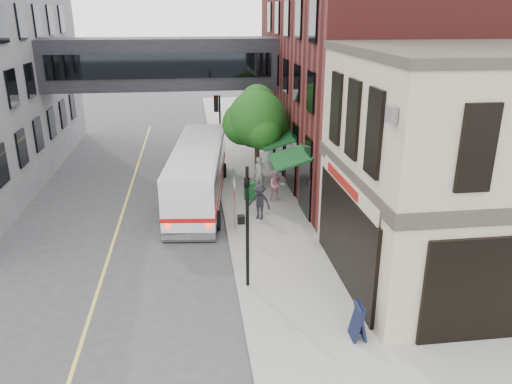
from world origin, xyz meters
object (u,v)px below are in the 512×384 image
object	(u,v)px
pedestrian_a	(260,173)
newspaper_box	(250,191)
pedestrian_b	(277,186)
sandwich_board	(358,321)
pedestrian_c	(259,202)
bus	(198,171)

from	to	relation	value
pedestrian_a	newspaper_box	bearing A→B (deg)	-137.52
pedestrian_b	sandwich_board	bearing A→B (deg)	-84.20
pedestrian_a	pedestrian_b	size ratio (longest dim) A/B	1.09
newspaper_box	sandwich_board	bearing A→B (deg)	-104.77
pedestrian_c	newspaper_box	bearing A→B (deg)	124.97
bus	pedestrian_a	size ratio (longest dim) A/B	6.00
pedestrian_c	sandwich_board	world-z (taller)	pedestrian_c
bus	pedestrian_c	bearing A→B (deg)	-50.03
bus	pedestrian_a	distance (m)	3.55
bus	sandwich_board	bearing A→B (deg)	-70.76
pedestrian_b	newspaper_box	distance (m)	1.45
bus	pedestrian_a	bearing A→B (deg)	14.95
bus	pedestrian_b	world-z (taller)	bus
newspaper_box	bus	bearing A→B (deg)	139.70
pedestrian_b	newspaper_box	world-z (taller)	pedestrian_b
newspaper_box	sandwich_board	world-z (taller)	sandwich_board
pedestrian_c	pedestrian_b	bearing A→B (deg)	93.17
pedestrian_c	newspaper_box	size ratio (longest dim) A/B	1.82
pedestrian_c	pedestrian_a	bearing A→B (deg)	113.31
newspaper_box	pedestrian_c	bearing A→B (deg)	-109.87
bus	pedestrian_c	xyz separation A→B (m)	(2.79, -3.33, -0.61)
bus	pedestrian_b	distance (m)	4.19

